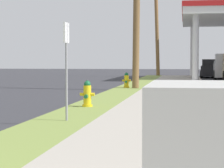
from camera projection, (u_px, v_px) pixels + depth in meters
name	position (u px, v px, depth m)	size (l,w,h in m)	color
fire_hydrant_second	(87.00, 95.00, 12.92)	(0.42, 0.38, 0.74)	yellow
fire_hydrant_third	(126.00, 81.00, 22.18)	(0.42, 0.37, 0.74)	yellow
utility_pole_background	(157.00, 24.00, 41.14)	(1.37, 0.57, 9.07)	olive
street_sign_post	(66.00, 51.00, 9.81)	(0.05, 0.36, 2.12)	gray
car_black_by_near_pump	(212.00, 69.00, 39.40)	(2.12, 4.58, 1.57)	black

